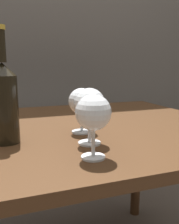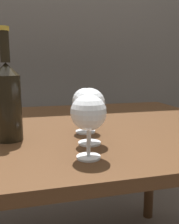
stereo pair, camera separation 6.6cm
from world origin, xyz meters
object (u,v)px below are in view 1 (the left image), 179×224
wine_glass_rose (89,105)px  wine_glass_amber (82,102)px  wine_glass_merlot (93,114)px  wine_bottle (4,101)px

wine_glass_rose → wine_glass_amber: 0.12m
wine_glass_merlot → wine_glass_rose: 0.11m
wine_glass_rose → wine_bottle: (-0.21, 0.09, 0.01)m
wine_glass_rose → wine_glass_amber: wine_glass_rose is taller
wine_bottle → wine_glass_rose: bearing=-22.7°
wine_glass_rose → wine_glass_amber: size_ratio=1.07×
wine_glass_amber → wine_bottle: (-0.23, -0.03, 0.02)m
wine_glass_merlot → wine_glass_amber: wine_glass_merlot is taller
wine_glass_rose → wine_bottle: 0.23m
wine_glass_rose → wine_bottle: bearing=157.3°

